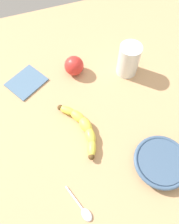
{
  "coord_description": "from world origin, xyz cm",
  "views": [
    {
      "loc": [
        -13.55,
        -29.25,
        66.98
      ],
      "look_at": [
        -2.65,
        2.49,
        5.0
      ],
      "focal_mm": 34.99,
      "sensor_mm": 36.0,
      "label": 1
    }
  ],
  "objects_px": {
    "banana": "(83,127)",
    "ceramic_bowl": "(161,162)",
    "teaspoon": "(85,213)",
    "apple_fruit": "(74,66)",
    "smoothie_glass": "(128,60)"
  },
  "relations": [
    {
      "from": "banana",
      "to": "ceramic_bowl",
      "type": "bearing_deg",
      "value": -148.42
    },
    {
      "from": "banana",
      "to": "teaspoon",
      "type": "relative_size",
      "value": 1.91
    },
    {
      "from": "ceramic_bowl",
      "to": "apple_fruit",
      "type": "height_order",
      "value": "apple_fruit"
    },
    {
      "from": "smoothie_glass",
      "to": "ceramic_bowl",
      "type": "relative_size",
      "value": 0.76
    },
    {
      "from": "smoothie_glass",
      "to": "ceramic_bowl",
      "type": "distance_m",
      "value": 0.36
    },
    {
      "from": "ceramic_bowl",
      "to": "apple_fruit",
      "type": "relative_size",
      "value": 2.28
    },
    {
      "from": "ceramic_bowl",
      "to": "teaspoon",
      "type": "relative_size",
      "value": 1.44
    },
    {
      "from": "banana",
      "to": "ceramic_bowl",
      "type": "height_order",
      "value": "same"
    },
    {
      "from": "banana",
      "to": "teaspoon",
      "type": "bearing_deg",
      "value": 150.76
    },
    {
      "from": "smoothie_glass",
      "to": "apple_fruit",
      "type": "distance_m",
      "value": 0.19
    },
    {
      "from": "smoothie_glass",
      "to": "apple_fruit",
      "type": "xyz_separation_m",
      "value": [
        -0.18,
        0.06,
        -0.02
      ]
    },
    {
      "from": "smoothie_glass",
      "to": "teaspoon",
      "type": "xyz_separation_m",
      "value": [
        -0.3,
        -0.41,
        -0.05
      ]
    },
    {
      "from": "smoothie_glass",
      "to": "teaspoon",
      "type": "distance_m",
      "value": 0.5
    },
    {
      "from": "banana",
      "to": "smoothie_glass",
      "type": "distance_m",
      "value": 0.29
    },
    {
      "from": "banana",
      "to": "smoothie_glass",
      "type": "xyz_separation_m",
      "value": [
        0.23,
        0.17,
        0.04
      ]
    }
  ]
}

